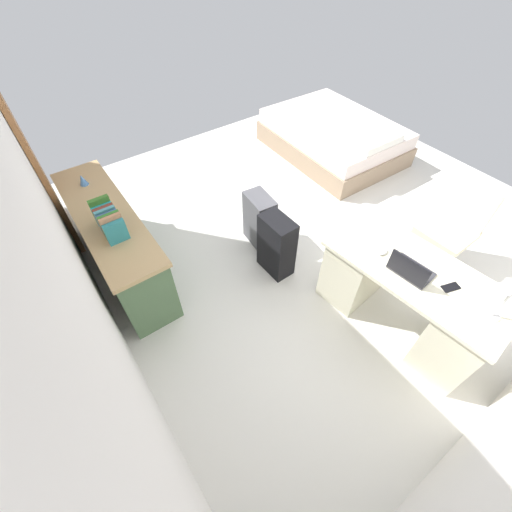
# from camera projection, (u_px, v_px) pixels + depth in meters

# --- Properties ---
(ground_plane) EXTENTS (5.62, 5.62, 0.00)m
(ground_plane) POSITION_uv_depth(u_px,v_px,m) (312.00, 236.00, 3.92)
(ground_plane) COLOR silver
(wall_back) EXTENTS (4.56, 0.10, 2.86)m
(wall_back) POSITION_uv_depth(u_px,v_px,m) (45.00, 224.00, 1.96)
(wall_back) COLOR white
(wall_back) RESTS_ON ground_plane
(door_wooden) EXTENTS (0.88, 0.05, 2.04)m
(door_wooden) POSITION_uv_depth(u_px,v_px,m) (30.00, 152.00, 3.23)
(door_wooden) COLOR #936038
(door_wooden) RESTS_ON ground_plane
(desk) EXTENTS (1.50, 0.81, 0.73)m
(desk) POSITION_uv_depth(u_px,v_px,m) (405.00, 296.00, 2.89)
(desk) COLOR beige
(desk) RESTS_ON ground_plane
(office_chair) EXTENTS (0.52, 0.52, 0.94)m
(office_chair) POSITION_uv_depth(u_px,v_px,m) (448.00, 233.00, 3.35)
(office_chair) COLOR black
(office_chair) RESTS_ON ground_plane
(credenza) EXTENTS (1.80, 0.48, 0.76)m
(credenza) POSITION_uv_depth(u_px,v_px,m) (116.00, 243.00, 3.32)
(credenza) COLOR #4C6B47
(credenza) RESTS_ON ground_plane
(bed) EXTENTS (1.94, 1.45, 0.58)m
(bed) POSITION_uv_depth(u_px,v_px,m) (333.00, 137.00, 4.94)
(bed) COLOR gray
(bed) RESTS_ON ground_plane
(suitcase_black) EXTENTS (0.36, 0.23, 0.67)m
(suitcase_black) POSITION_uv_depth(u_px,v_px,m) (276.00, 246.00, 3.36)
(suitcase_black) COLOR black
(suitcase_black) RESTS_ON ground_plane
(suitcase_spare_grey) EXTENTS (0.38, 0.25, 0.61)m
(suitcase_spare_grey) POSITION_uv_depth(u_px,v_px,m) (260.00, 220.00, 3.65)
(suitcase_spare_grey) COLOR #4C4C51
(suitcase_spare_grey) RESTS_ON ground_plane
(laptop) EXTENTS (0.33, 0.25, 0.21)m
(laptop) POSITION_uv_depth(u_px,v_px,m) (410.00, 270.00, 2.57)
(laptop) COLOR #333338
(laptop) RESTS_ON desk
(computer_mouse) EXTENTS (0.07, 0.11, 0.03)m
(computer_mouse) POSITION_uv_depth(u_px,v_px,m) (383.00, 252.00, 2.75)
(computer_mouse) COLOR white
(computer_mouse) RESTS_ON desk
(cell_phone_near_laptop) EXTENTS (0.10, 0.15, 0.01)m
(cell_phone_near_laptop) POSITION_uv_depth(u_px,v_px,m) (451.00, 287.00, 2.52)
(cell_phone_near_laptop) COLOR black
(cell_phone_near_laptop) RESTS_ON desk
(desk_lamp) EXTENTS (0.16, 0.11, 0.34)m
(desk_lamp) POSITION_uv_depth(u_px,v_px,m) (505.00, 290.00, 2.19)
(desk_lamp) COLOR silver
(desk_lamp) RESTS_ON desk
(book_row) EXTENTS (0.36, 0.17, 0.24)m
(book_row) POSITION_uv_depth(u_px,v_px,m) (109.00, 220.00, 2.81)
(book_row) COLOR teal
(book_row) RESTS_ON credenza
(figurine_small) EXTENTS (0.08, 0.08, 0.11)m
(figurine_small) POSITION_uv_depth(u_px,v_px,m) (83.00, 180.00, 3.28)
(figurine_small) COLOR #4C7FBF
(figurine_small) RESTS_ON credenza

